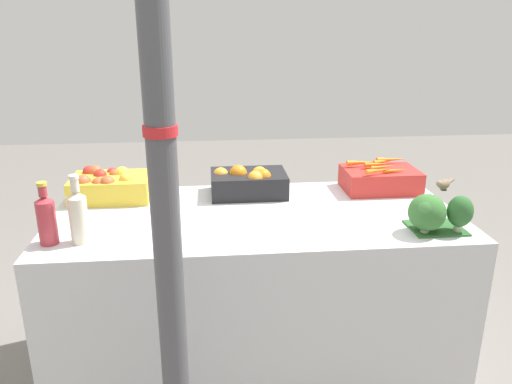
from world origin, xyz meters
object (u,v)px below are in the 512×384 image
juice_bottle_cloudy (78,215)px  sparrow_bird (444,184)px  support_pole (161,144)px  broccoli_pile (434,213)px  juice_bottle_ruby (47,218)px  apple_crate (110,185)px  carrot_crate (380,179)px  orange_crate (248,182)px

juice_bottle_cloudy → sparrow_bird: juice_bottle_cloudy is taller
support_pole → broccoli_pile: bearing=23.2°
broccoli_pile → sparrow_bird: 0.12m
juice_bottle_ruby → sparrow_bird: size_ratio=2.18×
support_pole → apple_crate: 1.14m
apple_crate → carrot_crate: size_ratio=1.00×
orange_crate → sparrow_bird: sparrow_bird is taller
broccoli_pile → juice_bottle_ruby: 1.52m
support_pole → sparrow_bird: (1.07, 0.49, -0.31)m
orange_crate → juice_bottle_cloudy: (-0.70, -0.50, 0.05)m
apple_crate → orange_crate: orange_crate is taller
juice_bottle_ruby → juice_bottle_cloudy: (0.12, -0.00, 0.01)m
support_pole → juice_bottle_cloudy: bearing=127.7°
support_pole → orange_crate: (0.32, 0.99, -0.43)m
broccoli_pile → carrot_crate: bearing=93.1°
apple_crate → carrot_crate: (1.35, -0.00, -0.01)m
orange_crate → support_pole: bearing=-107.9°
juice_bottle_ruby → juice_bottle_cloudy: 0.12m
broccoli_pile → sparrow_bird: bearing=43.5°
juice_bottle_cloudy → juice_bottle_ruby: bearing=180.0°
support_pole → broccoli_pile: (1.02, 0.44, -0.41)m
juice_bottle_cloudy → support_pole: bearing=-52.3°
apple_crate → carrot_crate: carrot_crate is taller
broccoli_pile → juice_bottle_ruby: juice_bottle_ruby is taller
orange_crate → sparrow_bird: 0.91m
juice_bottle_ruby → juice_bottle_cloudy: bearing=-0.0°
carrot_crate → support_pole: bearing=-134.9°
orange_crate → juice_bottle_cloudy: 0.86m
orange_crate → carrot_crate: 0.67m
orange_crate → juice_bottle_cloudy: bearing=-144.2°
support_pole → broccoli_pile: size_ratio=10.16×
apple_crate → sparrow_bird: sparrow_bird is taller
carrot_crate → broccoli_pile: bearing=-86.9°
apple_crate → orange_crate: 0.67m
orange_crate → juice_bottle_ruby: bearing=-148.3°
carrot_crate → sparrow_bird: size_ratio=3.22×
apple_crate → juice_bottle_cloudy: (-0.02, -0.51, 0.05)m
apple_crate → broccoli_pile: size_ratio=1.43×
support_pole → juice_bottle_ruby: size_ratio=10.51×
support_pole → broccoli_pile: support_pole is taller
carrot_crate → orange_crate: bearing=-179.5°
sparrow_bird → apple_crate: bearing=-57.2°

